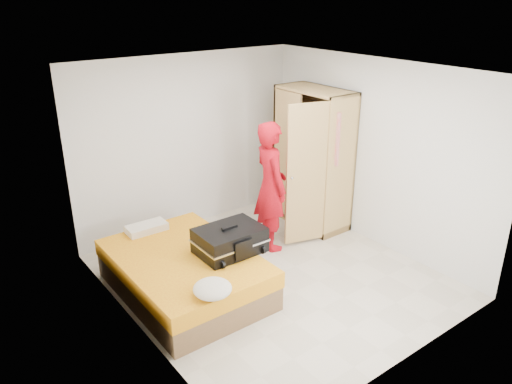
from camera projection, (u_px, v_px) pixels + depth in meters
room at (273, 182)px, 5.91m from camera, size 4.00×4.02×2.60m
bed at (185, 273)px, 5.98m from camera, size 1.42×2.02×0.50m
wardrobe at (312, 163)px, 7.47m from camera, size 1.15×1.20×2.10m
person at (271, 186)px, 6.84m from camera, size 0.58×0.75×1.82m
suitcase at (230, 240)px, 5.92m from camera, size 0.79×0.60×0.34m
round_cushion at (212, 289)px, 5.10m from camera, size 0.40×0.40×0.15m
pillow at (147, 228)px, 6.46m from camera, size 0.52×0.27×0.09m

